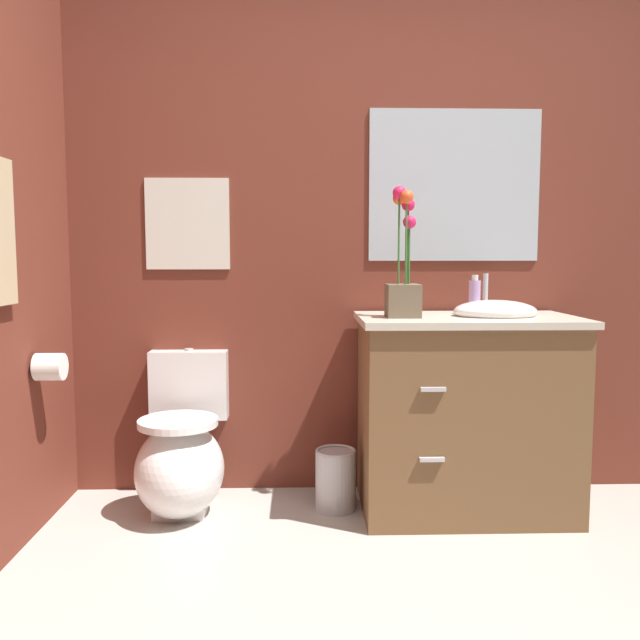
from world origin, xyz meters
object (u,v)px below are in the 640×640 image
Objects in this scene: toilet_paper_roll at (50,367)px; trash_bin at (336,479)px; vanity_cabinet at (466,412)px; soap_bottle at (475,296)px; wall_poster at (187,224)px; wall_mirror at (454,186)px; flower_vase at (403,276)px; toilet at (182,457)px.

trash_bin is at bearing 9.50° from toilet_paper_roll.
vanity_cabinet is at bearing -2.40° from trash_bin.
toilet_paper_roll is (-1.78, -0.26, -0.26)m from soap_bottle.
soap_bottle is at bearing 8.37° from toilet_paper_roll.
soap_bottle is at bearing 6.25° from trash_bin.
wall_poster is 0.53× the size of wall_mirror.
soap_bottle is 1.35m from wall_poster.
vanity_cabinet reaches higher than trash_bin.
wall_poster is 0.89m from toilet_paper_roll.
flower_vase reaches higher than trash_bin.
toilet_paper_roll is (-1.73, -0.46, -0.77)m from wall_mirror.
toilet_paper_roll is at bearing -157.79° from toilet.
flower_vase is at bearing 5.32° from toilet_paper_roll.
toilet is 1.26m from vanity_cabinet.
trash_bin is 0.34× the size of wall_mirror.
wall_poster is (-1.25, 0.29, 0.83)m from vanity_cabinet.
flower_vase is 0.37m from soap_bottle.
vanity_cabinet is at bearing -89.47° from wall_mirror.
soap_bottle reaches higher than toilet_paper_roll.
wall_mirror is at bearing 49.04° from flower_vase.
trash_bin is at bearing -0.22° from toilet.
wall_mirror is (-0.05, 0.20, 0.51)m from soap_bottle.
trash_bin is 1.29m from toilet_paper_roll.
wall_poster is at bearing 180.00° from wall_mirror.
trash_bin is at bearing 177.60° from vanity_cabinet.
flower_vase reaches higher than toilet_paper_roll.
wall_poster is 3.82× the size of toilet_paper_roll.
vanity_cabinet is 1.30× the size of wall_mirror.
vanity_cabinet is at bearing -13.26° from wall_poster.
toilet_paper_roll is at bearing -164.95° from wall_mirror.
flower_vase reaches higher than toilet.
toilet is at bearing -90.00° from wall_poster.
vanity_cabinet is 0.66m from flower_vase.
vanity_cabinet is 1.05m from wall_mirror.
wall_mirror reaches higher than vanity_cabinet.
wall_poster is at bearing 90.00° from toilet.
vanity_cabinet is 0.51m from soap_bottle.
wall_mirror reaches higher than soap_bottle.
soap_bottle reaches higher than trash_bin.
flower_vase is at bearing -18.99° from wall_poster.
flower_vase is at bearing -12.03° from trash_bin.
trash_bin is at bearing -173.75° from soap_bottle.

